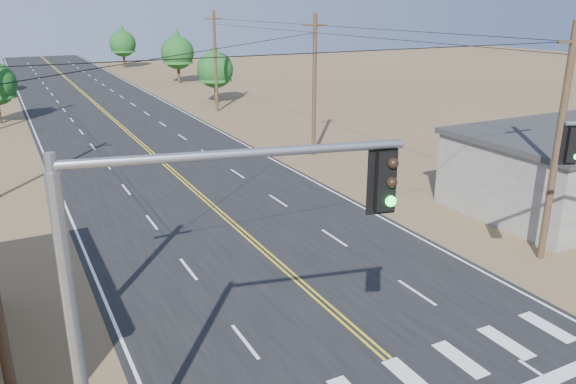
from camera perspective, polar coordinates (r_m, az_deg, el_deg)
road at (r=35.81m, az=-10.49°, el=1.07°), size 15.00×200.00×0.02m
utility_pole_right_near at (r=25.63m, az=25.73°, el=4.40°), size 1.80×0.30×10.00m
utility_pole_right_mid at (r=40.61m, az=2.69°, el=10.81°), size 1.80×0.30×10.00m
utility_pole_right_far at (r=58.67m, az=-7.38°, el=13.07°), size 1.80×0.30×10.00m
signal_mast_left at (r=11.10m, az=-11.61°, el=-8.93°), size 6.46×1.84×8.20m
tree_right_near at (r=64.00m, az=-7.43°, el=12.59°), size 4.01×4.01×6.69m
tree_right_mid at (r=81.68m, az=-11.19°, el=14.03°), size 4.53×4.53×7.54m
tree_right_far at (r=104.21m, az=-16.47°, el=14.49°), size 4.42×4.42×7.37m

